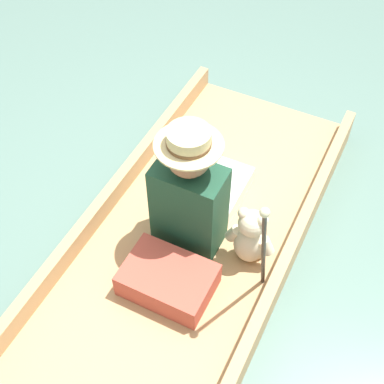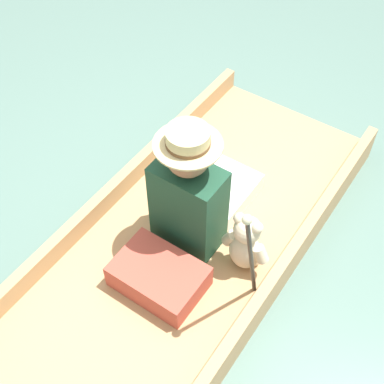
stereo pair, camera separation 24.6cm
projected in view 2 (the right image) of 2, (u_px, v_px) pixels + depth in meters
The scene contains 7 objects.
ground_plane at pixel (191, 248), 3.08m from camera, with size 16.00×16.00×0.00m, color slate.
punt_boat at pixel (191, 241), 3.02m from camera, with size 1.12×2.55×0.25m.
seat_cushion at pixel (159, 276), 2.73m from camera, with size 0.46×0.32×0.15m.
seated_person at pixel (196, 193), 2.79m from camera, with size 0.36×0.72×0.80m.
teddy_bear at pixel (246, 244), 2.73m from camera, with size 0.28×0.16×0.39m.
wine_glass at pixel (178, 166), 3.25m from camera, with size 0.09×0.09×0.10m.
walking_cane at pixel (250, 252), 2.34m from camera, with size 0.04×0.23×0.83m.
Camera 2 is at (0.99, -1.44, 2.55)m, focal length 50.00 mm.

